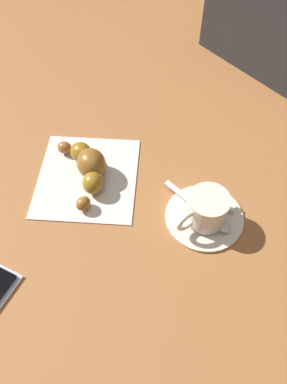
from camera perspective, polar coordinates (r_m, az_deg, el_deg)
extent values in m
plane|color=#9E6133|center=(0.60, -1.33, -1.12)|extent=(1.80, 1.80, 0.00)
cylinder|color=silver|center=(0.58, 9.34, -3.71)|extent=(0.12, 0.12, 0.01)
cylinder|color=silver|center=(0.56, 9.80, -2.49)|extent=(0.06, 0.06, 0.05)
cylinder|color=#42230C|center=(0.54, 9.99, -1.71)|extent=(0.05, 0.05, 0.00)
torus|color=silver|center=(0.54, 6.79, -4.42)|extent=(0.03, 0.03, 0.04)
cube|color=silver|center=(0.59, 7.09, -1.33)|extent=(0.09, 0.06, 0.00)
ellipsoid|color=silver|center=(0.57, 12.03, -5.11)|extent=(0.03, 0.03, 0.01)
cube|color=white|center=(0.59, 11.05, -1.09)|extent=(0.07, 0.04, 0.01)
cube|color=silver|center=(0.63, -8.62, 2.35)|extent=(0.20, 0.21, 0.00)
ellipsoid|color=#955821|center=(0.58, -9.27, -1.75)|extent=(0.03, 0.03, 0.02)
ellipsoid|color=olive|center=(0.60, -7.83, 1.31)|extent=(0.04, 0.04, 0.03)
ellipsoid|color=brown|center=(0.61, -8.03, 4.36)|extent=(0.07, 0.07, 0.05)
ellipsoid|color=olive|center=(0.64, -9.56, 6.02)|extent=(0.05, 0.05, 0.03)
ellipsoid|color=#9D5626|center=(0.66, -12.07, 6.72)|extent=(0.02, 0.02, 0.02)
cube|color=#2D2D30|center=(0.83, 19.81, 24.11)|extent=(0.29, 0.24, 0.22)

